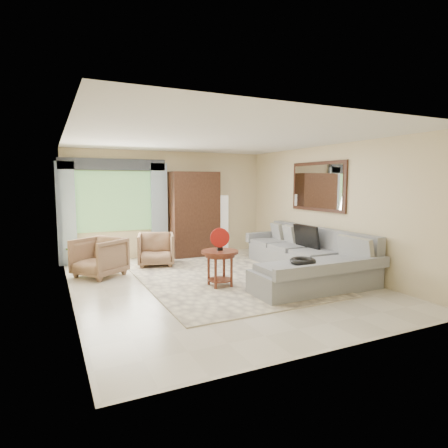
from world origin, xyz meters
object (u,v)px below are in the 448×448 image
sectional_sofa (306,262)px  armchair_left (99,257)px  potted_plant (77,254)px  armchair_right (156,249)px  coffee_table (220,268)px  tv_screen (306,237)px  armoire (194,214)px  floor_lamp (222,224)px

sectional_sofa → armchair_left: 4.05m
potted_plant → armchair_right: bearing=-26.8°
coffee_table → armchair_right: size_ratio=0.82×
sectional_sofa → coffee_table: 1.86m
tv_screen → armchair_right: bearing=145.8°
potted_plant → armoire: 2.88m
armoire → floor_lamp: size_ratio=1.40×
tv_screen → floor_lamp: bearing=105.0°
sectional_sofa → armoire: (-1.23, 2.90, 0.77)m
sectional_sofa → coffee_table: bearing=180.0°
armchair_right → armoire: (1.19, 0.73, 0.69)m
tv_screen → armoire: size_ratio=0.35×
sectional_sofa → armoire: armoire is taller
coffee_table → armchair_left: size_ratio=0.77×
armchair_left → floor_lamp: size_ratio=0.56×
coffee_table → floor_lamp: bearing=64.2°
armchair_left → armoire: size_ratio=0.40×
potted_plant → armoire: size_ratio=0.24×
armoire → armchair_left: bearing=-153.7°
sectional_sofa → tv_screen: size_ratio=4.68×
tv_screen → sectional_sofa: bearing=-128.4°
coffee_table → armchair_left: armchair_left is taller
floor_lamp → tv_screen: bearing=-75.0°
armoire → sectional_sofa: bearing=-66.9°
armchair_left → armchair_right: (1.26, 0.48, -0.02)m
potted_plant → floor_lamp: bearing=-0.1°
potted_plant → floor_lamp: 3.60m
armoire → tv_screen: bearing=-59.6°
sectional_sofa → potted_plant: sectional_sofa is taller
armchair_right → armoire: 1.56m
sectional_sofa → coffee_table: (-1.86, 0.00, 0.06)m
tv_screen → armchair_left: bearing=161.2°
tv_screen → armchair_right: size_ratio=0.93×
floor_lamp → armchair_right: bearing=-158.3°
sectional_sofa → potted_plant: size_ratio=6.75×
armchair_left → coffee_table: bearing=11.5°
coffee_table → armchair_right: bearing=104.5°
armchair_left → armchair_right: 1.35m
sectional_sofa → armchair_left: sectional_sofa is taller
armchair_left → potted_plant: size_ratio=1.64×
tv_screen → armchair_left: size_ratio=0.88×
tv_screen → armoire: (-1.50, 2.56, 0.33)m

